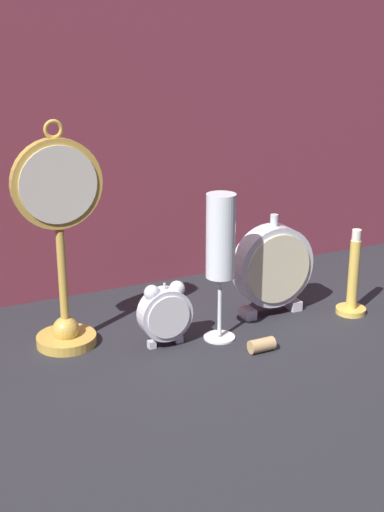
{
  "coord_description": "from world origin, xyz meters",
  "views": [
    {
      "loc": [
        -0.48,
        -0.92,
        0.51
      ],
      "look_at": [
        0.0,
        0.08,
        0.13
      ],
      "focal_mm": 50.0,
      "sensor_mm": 36.0,
      "label": 1
    }
  ],
  "objects_px": {
    "pocket_watch_on_stand": "(61,243)",
    "wine_cork": "(262,345)",
    "alarm_clock_twin_bell": "(165,311)",
    "mantel_clock_silver": "(273,267)",
    "champagne_flute": "(221,245)",
    "brass_candlestick": "(353,285)"
  },
  "relations": [
    {
      "from": "pocket_watch_on_stand",
      "to": "wine_cork",
      "type": "height_order",
      "value": "pocket_watch_on_stand"
    },
    {
      "from": "alarm_clock_twin_bell",
      "to": "mantel_clock_silver",
      "type": "height_order",
      "value": "mantel_clock_silver"
    },
    {
      "from": "alarm_clock_twin_bell",
      "to": "wine_cork",
      "type": "height_order",
      "value": "alarm_clock_twin_bell"
    },
    {
      "from": "alarm_clock_twin_bell",
      "to": "mantel_clock_silver",
      "type": "relative_size",
      "value": 0.59
    },
    {
      "from": "champagne_flute",
      "to": "brass_candlestick",
      "type": "bearing_deg",
      "value": -1.93
    },
    {
      "from": "alarm_clock_twin_bell",
      "to": "wine_cork",
      "type": "distance_m",
      "value": 0.16
    },
    {
      "from": "pocket_watch_on_stand",
      "to": "brass_candlestick",
      "type": "xyz_separation_m",
      "value": [
        0.5,
        -0.1,
        -0.12
      ]
    },
    {
      "from": "champagne_flute",
      "to": "alarm_clock_twin_bell",
      "type": "bearing_deg",
      "value": 171.32
    },
    {
      "from": "wine_cork",
      "to": "mantel_clock_silver",
      "type": "bearing_deg",
      "value": 52.83
    },
    {
      "from": "pocket_watch_on_stand",
      "to": "champagne_flute",
      "type": "relative_size",
      "value": 1.48
    },
    {
      "from": "champagne_flute",
      "to": "brass_candlestick",
      "type": "height_order",
      "value": "champagne_flute"
    },
    {
      "from": "champagne_flute",
      "to": "brass_candlestick",
      "type": "distance_m",
      "value": 0.28
    },
    {
      "from": "wine_cork",
      "to": "alarm_clock_twin_bell",
      "type": "bearing_deg",
      "value": 146.35
    },
    {
      "from": "pocket_watch_on_stand",
      "to": "mantel_clock_silver",
      "type": "bearing_deg",
      "value": -5.59
    },
    {
      "from": "alarm_clock_twin_bell",
      "to": "mantel_clock_silver",
      "type": "distance_m",
      "value": 0.23
    },
    {
      "from": "wine_cork",
      "to": "pocket_watch_on_stand",
      "type": "bearing_deg",
      "value": 149.89
    },
    {
      "from": "pocket_watch_on_stand",
      "to": "alarm_clock_twin_bell",
      "type": "distance_m",
      "value": 0.2
    },
    {
      "from": "alarm_clock_twin_bell",
      "to": "champagne_flute",
      "type": "xyz_separation_m",
      "value": [
        0.09,
        -0.01,
        0.1
      ]
    },
    {
      "from": "alarm_clock_twin_bell",
      "to": "brass_candlestick",
      "type": "bearing_deg",
      "value": -3.69
    },
    {
      "from": "pocket_watch_on_stand",
      "to": "alarm_clock_twin_bell",
      "type": "height_order",
      "value": "pocket_watch_on_stand"
    },
    {
      "from": "alarm_clock_twin_bell",
      "to": "mantel_clock_silver",
      "type": "bearing_deg",
      "value": 9.3
    },
    {
      "from": "mantel_clock_silver",
      "to": "champagne_flute",
      "type": "distance_m",
      "value": 0.16
    }
  ]
}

